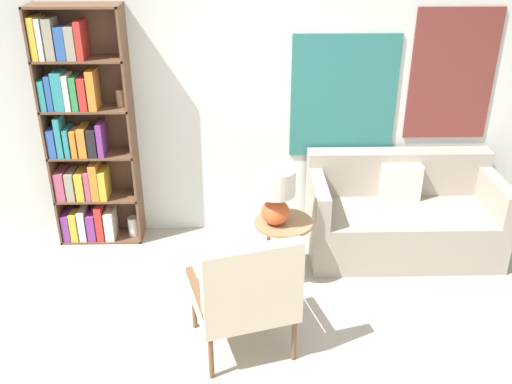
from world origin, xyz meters
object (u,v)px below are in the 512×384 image
side_table (284,229)px  table_lamp (276,193)px  armchair (247,292)px  couch (401,217)px  bookshelf (83,138)px

side_table → table_lamp: (-0.07, -0.03, 0.35)m
armchair → table_lamp: table_lamp is taller
armchair → couch: armchair is taller
bookshelf → armchair: bookshelf is taller
couch → bookshelf: bearing=174.8°
armchair → table_lamp: size_ratio=2.02×
couch → side_table: couch is taller
bookshelf → armchair: 2.26m
bookshelf → armchair: bearing=-49.0°
couch → table_lamp: size_ratio=3.51×
armchair → table_lamp: (0.24, 0.88, 0.31)m
bookshelf → couch: bearing=-5.2°
armchair → table_lamp: 0.97m
armchair → table_lamp: bearing=74.8°
couch → side_table: 1.23m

